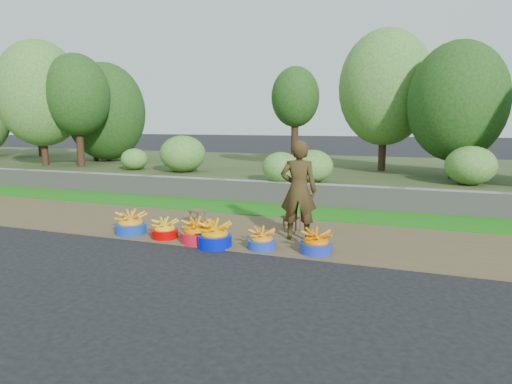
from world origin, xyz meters
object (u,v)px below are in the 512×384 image
(basin_f, at_px, (316,244))
(stool_right, at_px, (292,219))
(basin_e, at_px, (262,240))
(basin_c, at_px, (197,233))
(basin_d, at_px, (215,236))
(basin_b, at_px, (165,230))
(basin_a, at_px, (131,224))
(vendor_woman, at_px, (299,190))
(stool_left, at_px, (198,213))

(basin_f, bearing_deg, stool_right, 120.84)
(basin_e, xyz_separation_m, stool_right, (0.17, 1.23, 0.10))
(basin_c, xyz_separation_m, basin_d, (0.39, -0.11, 0.01))
(basin_d, distance_m, basin_e, 0.78)
(basin_b, relative_size, basin_c, 0.87)
(basin_a, bearing_deg, basin_e, -2.02)
(basin_f, xyz_separation_m, stool_right, (-0.69, 1.16, 0.09))
(stool_right, bearing_deg, basin_b, -149.23)
(basin_a, bearing_deg, basin_d, -6.77)
(basin_d, height_order, vendor_woman, vendor_woman)
(basin_c, distance_m, stool_right, 1.82)
(basin_a, bearing_deg, basin_c, -4.05)
(basin_d, distance_m, stool_left, 1.57)
(basin_e, bearing_deg, basin_a, 177.98)
(basin_c, relative_size, stool_left, 1.32)
(vendor_woman, bearing_deg, basin_e, 52.79)
(basin_e, bearing_deg, basin_c, -179.56)
(basin_a, bearing_deg, basin_b, -3.60)
(basin_c, distance_m, basin_f, 2.02)
(basin_f, bearing_deg, basin_d, -173.33)
(basin_c, xyz_separation_m, stool_left, (-0.57, 1.13, 0.07))
(basin_a, height_order, basin_d, basin_d)
(basin_a, relative_size, stool_right, 1.42)
(basin_a, xyz_separation_m, stool_left, (0.83, 1.03, 0.06))
(stool_left, distance_m, vendor_woman, 2.26)
(basin_e, height_order, stool_right, basin_e)
(stool_left, bearing_deg, basin_f, -22.10)
(basin_b, bearing_deg, basin_d, -8.99)
(basin_e, relative_size, stool_right, 1.15)
(stool_left, height_order, vendor_woman, vendor_woman)
(basin_a, bearing_deg, stool_left, 51.28)
(basin_a, xyz_separation_m, basin_b, (0.74, -0.05, -0.03))
(basin_e, height_order, basin_f, basin_f)
(basin_c, height_order, vendor_woman, vendor_woman)
(basin_b, bearing_deg, basin_e, -1.37)
(basin_a, relative_size, basin_c, 1.04)
(basin_a, height_order, stool_left, basin_a)
(basin_d, bearing_deg, basin_b, 171.01)
(basin_d, height_order, basin_f, basin_d)
(basin_f, relative_size, stool_left, 1.23)
(vendor_woman, bearing_deg, basin_f, 116.58)
(basin_c, bearing_deg, basin_f, 2.23)
(basin_e, xyz_separation_m, vendor_woman, (0.41, 0.73, 0.72))
(basin_e, distance_m, stool_right, 1.24)
(stool_right, height_order, vendor_woman, vendor_woman)
(basin_a, distance_m, vendor_woman, 3.10)
(basin_c, height_order, stool_right, basin_c)
(basin_d, bearing_deg, basin_e, 8.94)
(basin_a, bearing_deg, basin_f, -0.34)
(basin_f, distance_m, stool_right, 1.35)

